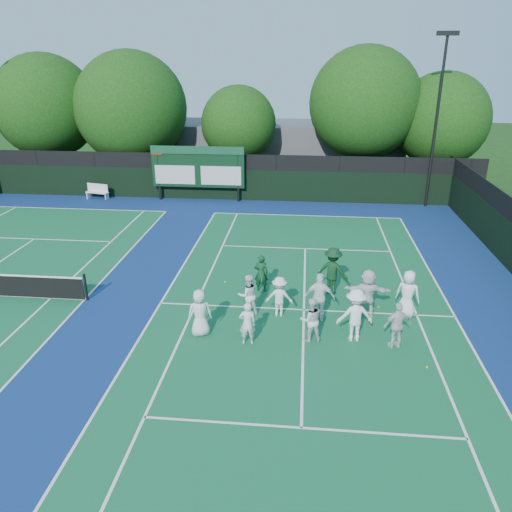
{
  "coord_description": "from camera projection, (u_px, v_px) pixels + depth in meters",
  "views": [
    {
      "loc": [
        -0.15,
        -15.62,
        8.83
      ],
      "look_at": [
        -2.0,
        3.0,
        1.3
      ],
      "focal_mm": 35.0,
      "sensor_mm": 36.0,
      "label": 1
    }
  ],
  "objects": [
    {
      "name": "player_front_4",
      "position": [
        397.0,
        325.0,
        15.98
      ],
      "size": [
        1.01,
        0.66,
        1.6
      ],
      "primitive_type": "imported",
      "rotation": [
        0.0,
        0.0,
        3.45
      ],
      "color": "silver",
      "rests_on": "ground"
    },
    {
      "name": "player_back_2",
      "position": [
        320.0,
        297.0,
        17.6
      ],
      "size": [
        1.08,
        0.5,
        1.81
      ],
      "primitive_type": "imported",
      "rotation": [
        0.0,
        0.0,
        3.08
      ],
      "color": "white",
      "rests_on": "ground"
    },
    {
      "name": "tennis_ball_2",
      "position": [
        427.0,
        367.0,
        15.15
      ],
      "size": [
        0.07,
        0.07,
        0.07
      ],
      "primitive_type": "sphere",
      "color": "yellow",
      "rests_on": "ground"
    },
    {
      "name": "back_fence",
      "position": [
        215.0,
        179.0,
        32.52
      ],
      "size": [
        34.0,
        0.08,
        3.0
      ],
      "color": "black",
      "rests_on": "ground"
    },
    {
      "name": "tennis_ball_5",
      "position": [
        322.0,
        297.0,
        19.54
      ],
      "size": [
        0.07,
        0.07,
        0.07
      ],
      "primitive_type": "sphere",
      "color": "yellow",
      "rests_on": "ground"
    },
    {
      "name": "player_front_1",
      "position": [
        247.0,
        323.0,
        16.2
      ],
      "size": [
        0.59,
        0.44,
        1.49
      ],
      "primitive_type": "imported",
      "rotation": [
        0.0,
        0.0,
        3.3
      ],
      "color": "white",
      "rests_on": "ground"
    },
    {
      "name": "light_pole_right",
      "position": [
        439.0,
        102.0,
        29.16
      ],
      "size": [
        1.2,
        0.3,
        10.12
      ],
      "color": "black",
      "rests_on": "ground"
    },
    {
      "name": "player_front_2",
      "position": [
        311.0,
        320.0,
        16.38
      ],
      "size": [
        0.87,
        0.76,
        1.54
      ],
      "primitive_type": "imported",
      "rotation": [
        0.0,
        0.0,
        3.4
      ],
      "color": "silver",
      "rests_on": "ground"
    },
    {
      "name": "player_back_4",
      "position": [
        408.0,
        294.0,
        17.91
      ],
      "size": [
        1.02,
        0.86,
        1.77
      ],
      "primitive_type": "imported",
      "rotation": [
        0.0,
        0.0,
        2.74
      ],
      "color": "white",
      "rests_on": "ground"
    },
    {
      "name": "tennis_ball_1",
      "position": [
        379.0,
        307.0,
        18.79
      ],
      "size": [
        0.07,
        0.07,
        0.07
      ],
      "primitive_type": "sphere",
      "color": "yellow",
      "rests_on": "ground"
    },
    {
      "name": "tree_d",
      "position": [
        367.0,
        106.0,
        33.3
      ],
      "size": [
        7.39,
        7.39,
        9.59
      ],
      "color": "black",
      "rests_on": "ground"
    },
    {
      "name": "tree_e",
      "position": [
        443.0,
        122.0,
        33.2
      ],
      "size": [
        6.23,
        6.23,
        8.0
      ],
      "color": "black",
      "rests_on": "ground"
    },
    {
      "name": "tennis_ball_0",
      "position": [
        216.0,
        306.0,
        18.88
      ],
      "size": [
        0.07,
        0.07,
        0.07
      ],
      "primitive_type": "sphere",
      "color": "yellow",
      "rests_on": "ground"
    },
    {
      "name": "player_back_3",
      "position": [
        367.0,
        293.0,
        17.94
      ],
      "size": [
        1.7,
        0.62,
        1.8
      ],
      "primitive_type": "imported",
      "rotation": [
        0.0,
        0.0,
        3.09
      ],
      "color": "white",
      "rests_on": "ground"
    },
    {
      "name": "scoreboard",
      "position": [
        198.0,
        167.0,
        31.92
      ],
      "size": [
        6.0,
        0.21,
        3.55
      ],
      "color": "black",
      "rests_on": "ground"
    },
    {
      "name": "clubhouse",
      "position": [
        282.0,
        149.0,
        39.3
      ],
      "size": [
        18.0,
        6.0,
        4.0
      ],
      "primitive_type": "cube",
      "color": "#57575C",
      "rests_on": "ground"
    },
    {
      "name": "tennis_ball_4",
      "position": [
        320.0,
        270.0,
        21.99
      ],
      "size": [
        0.07,
        0.07,
        0.07
      ],
      "primitive_type": "sphere",
      "color": "yellow",
      "rests_on": "ground"
    },
    {
      "name": "tree_b",
      "position": [
        134.0,
        111.0,
        34.95
      ],
      "size": [
        7.77,
        7.77,
        9.31
      ],
      "color": "black",
      "rests_on": "ground"
    },
    {
      "name": "player_front_0",
      "position": [
        200.0,
        313.0,
        16.7
      ],
      "size": [
        0.93,
        0.74,
        1.66
      ],
      "primitive_type": "imported",
      "rotation": [
        0.0,
        0.0,
        3.43
      ],
      "color": "white",
      "rests_on": "ground"
    },
    {
      "name": "player_back_1",
      "position": [
        279.0,
        297.0,
        17.99
      ],
      "size": [
        0.98,
        0.57,
        1.51
      ],
      "primitive_type": "imported",
      "rotation": [
        0.0,
        0.0,
        3.14
      ],
      "color": "white",
      "rests_on": "ground"
    },
    {
      "name": "tennis_ball_3",
      "position": [
        225.0,
        282.0,
        20.85
      ],
      "size": [
        0.07,
        0.07,
        0.07
      ],
      "primitive_type": "sphere",
      "color": "yellow",
      "rests_on": "ground"
    },
    {
      "name": "coach_right",
      "position": [
        333.0,
        271.0,
        19.59
      ],
      "size": [
        1.42,
        1.08,
        1.94
      ],
      "primitive_type": "imported",
      "rotation": [
        0.0,
        0.0,
        2.81
      ],
      "color": "#0E3419",
      "rests_on": "ground"
    },
    {
      "name": "bench",
      "position": [
        98.0,
        191.0,
        32.96
      ],
      "size": [
        1.62,
        0.79,
        0.99
      ],
      "color": "silver",
      "rests_on": "ground"
    },
    {
      "name": "player_front_3",
      "position": [
        355.0,
        315.0,
        16.36
      ],
      "size": [
        1.28,
        0.85,
        1.84
      ],
      "primitive_type": "imported",
      "rotation": [
        0.0,
        0.0,
        3.29
      ],
      "color": "white",
      "rests_on": "ground"
    },
    {
      "name": "near_court",
      "position": [
        304.0,
        310.0,
        18.62
      ],
      "size": [
        11.05,
        23.85,
        0.01
      ],
      "color": "#135E34",
      "rests_on": "ground"
    },
    {
      "name": "player_back_0",
      "position": [
        248.0,
        295.0,
        18.05
      ],
      "size": [
        0.93,
        0.85,
        1.56
      ],
      "primitive_type": "imported",
      "rotation": [
        0.0,
        0.0,
        3.55
      ],
      "color": "white",
      "rests_on": "ground"
    },
    {
      "name": "tree_a",
      "position": [
        49.0,
        109.0,
        35.49
      ],
      "size": [
        7.26,
        7.26,
        9.13
      ],
      "color": "black",
      "rests_on": "ground"
    },
    {
      "name": "ground",
      "position": [
        304.0,
        323.0,
        17.7
      ],
      "size": [
        120.0,
        120.0,
        0.0
      ],
      "primitive_type": "plane",
      "color": "#15390F",
      "rests_on": "ground"
    },
    {
      "name": "coach_left",
      "position": [
        261.0,
        273.0,
        19.87
      ],
      "size": [
        0.58,
        0.39,
        1.55
      ],
      "primitive_type": "imported",
      "rotation": [
        0.0,
        0.0,
        3.18
      ],
      "color": "#103D1F",
      "rests_on": "ground"
    },
    {
      "name": "tree_c",
      "position": [
        241.0,
        126.0,
        34.59
      ],
      "size": [
        5.18,
        5.18,
        7.05
      ],
      "color": "black",
      "rests_on": "ground"
    },
    {
      "name": "court_apron",
      "position": [
        148.0,
        303.0,
        19.17
      ],
      "size": [
        34.0,
        32.0,
        0.01
      ],
      "primitive_type": "cube",
      "color": "navy",
      "rests_on": "ground"
    }
  ]
}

